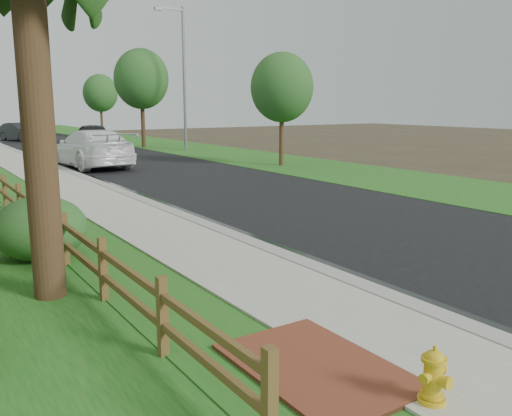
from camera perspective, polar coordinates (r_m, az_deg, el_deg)
ground at (r=9.00m, az=13.30°, el=-10.44°), size 120.00×120.00×0.00m
road at (r=42.22m, az=-18.50°, el=6.00°), size 8.00×90.00×0.02m
curb at (r=41.35m, az=-24.15°, el=5.58°), size 0.40×90.00×0.12m
wet_gutter at (r=41.41m, az=-23.66°, el=5.57°), size 0.50×90.00×0.00m
verge_far at (r=44.49m, az=-9.84°, el=6.64°), size 6.00×90.00×0.04m
brick_patch at (r=6.93m, az=6.45°, el=-16.49°), size 1.60×2.40×0.11m
ranch_fence at (r=12.64m, az=-20.79°, el=-1.75°), size 0.12×16.92×1.10m
fire_hydrant at (r=6.29m, az=18.17°, el=-16.50°), size 0.42×0.34×0.64m
white_suv at (r=29.15m, az=-16.98°, el=6.03°), size 3.13×6.78×1.92m
dark_car_mid at (r=42.29m, az=-16.93°, el=7.33°), size 2.59×5.42×1.79m
dark_car_far at (r=52.05m, az=-23.55°, el=7.37°), size 3.29×5.05×1.57m
streetlight at (r=38.27m, az=-7.82°, el=14.13°), size 2.22×0.44×9.59m
shrub_b at (r=12.20m, az=-21.77°, el=-2.00°), size 2.30×2.30×1.34m
tree_near_right at (r=28.50m, az=2.75°, el=12.54°), size 3.24×3.24×5.84m
tree_mid_right at (r=41.25m, az=-11.98°, el=13.13°), size 3.96×3.96×7.17m
tree_far_right at (r=55.24m, az=-16.07°, el=11.54°), size 3.27×3.27×6.02m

